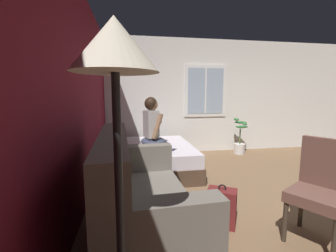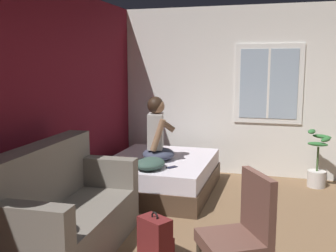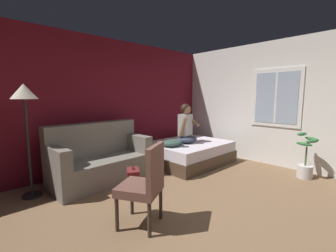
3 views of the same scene
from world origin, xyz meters
The scene contains 12 objects.
ground_plane centered at (0.00, 0.00, 0.00)m, with size 40.00×40.00×0.00m, color brown.
wall_back_accent centered at (0.00, 2.84, 1.35)m, with size 10.90×0.16×2.70m, color maroon.
wall_side_with_window centered at (3.03, 0.01, 1.35)m, with size 0.19×6.93×2.70m.
bed centered at (1.72, 1.80, 0.24)m, with size 1.77×1.44×0.48m.
couch centered at (-0.29, 2.15, 0.39)m, with size 1.74×0.90×1.04m.
side_chair centered at (-0.57, 0.45, 0.53)m, with size 0.63×0.63×0.98m.
person_seated centered at (1.65, 1.82, 0.84)m, with size 0.61×0.55×0.88m.
backpack centered at (-0.17, 1.26, 0.19)m, with size 0.33×0.35×0.46m.
throw_pillow centered at (1.15, 1.76, 0.55)m, with size 0.48×0.36×0.14m, color #385147.
cell_phone centered at (1.29, 1.51, 0.48)m, with size 0.07×0.14×0.01m, color black.
floor_lamp centered at (-1.35, 2.27, 1.43)m, with size 0.36×0.36×1.70m.
potted_plant centered at (2.56, -0.35, 0.30)m, with size 0.39×0.37×0.85m.
Camera 3 is at (-2.08, -1.53, 1.52)m, focal length 24.00 mm.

